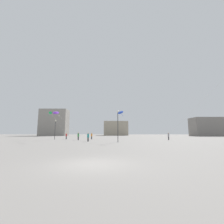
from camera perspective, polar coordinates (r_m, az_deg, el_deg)
ground_plane at (r=8.91m, az=-7.52°, el=-19.09°), size 300.00×300.00×0.00m
person_in_green at (r=36.55m, az=-12.70°, el=-8.86°), size 0.40×0.40×1.82m
person_in_red at (r=42.17m, az=-17.00°, el=-8.64°), size 0.37×0.37×1.71m
person_in_orange at (r=40.61m, az=-7.76°, el=-8.92°), size 0.38×0.38×1.75m
person_in_grey at (r=40.10m, az=20.71°, el=-8.50°), size 0.38×0.38×1.74m
person_in_teal at (r=30.68m, az=-9.08°, el=-9.25°), size 0.38×0.38×1.75m
kite_cobalt_diamond at (r=26.13m, az=3.12°, el=-0.14°), size 7.12×4.82×4.37m
kite_violet_diamond at (r=32.49m, az=-20.56°, el=-0.18°), size 3.98×6.44×4.93m
kite_emerald_diamond at (r=38.98m, az=-22.29°, el=-0.42°), size 2.86×5.12×5.56m
building_left_hall at (r=95.38m, az=-21.12°, el=-3.76°), size 15.95×9.16×15.45m
building_centre_hall at (r=101.56m, az=1.33°, el=-6.29°), size 16.50×15.46×9.14m
building_right_hall at (r=97.50m, az=34.75°, el=-4.65°), size 24.88×9.84×9.74m
lamppost_east at (r=41.80m, az=-20.79°, el=-5.16°), size 0.36×0.36×5.01m
lamppost_west at (r=28.09m, az=2.23°, el=-3.62°), size 0.36×0.36×5.83m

